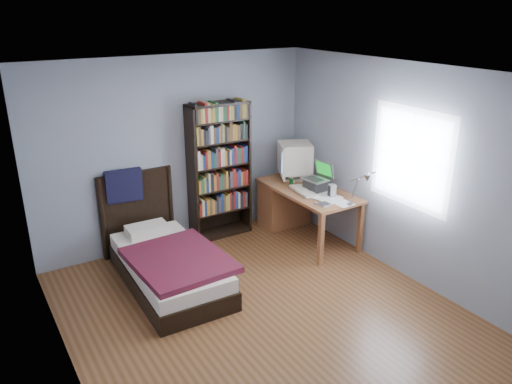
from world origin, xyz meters
The scene contains 14 objects.
room centered at (0.03, 0.00, 1.25)m, with size 4.20×4.24×2.50m.
desk centered at (1.50, 1.62, 0.41)m, with size 0.75×1.52×0.73m.
crt_monitor centered at (1.58, 1.64, 1.03)m, with size 0.63×0.58×0.53m.
laptop centered at (1.56, 1.11, 0.84)m, with size 0.34×0.34×0.39m.
desk_lamp centered at (1.48, 0.12, 1.18)m, with size 0.21×0.47×0.55m.
keyboard centered at (1.37, 1.13, 0.75)m, with size 0.19×0.48×0.03m, color beige.
speaker centered at (1.59, 0.81, 0.81)m, with size 0.08×0.08×0.17m, color gray.
soda_can centered at (1.39, 1.44, 0.78)m, with size 0.06×0.06×0.11m, color #0A3807.
mouse centered at (1.48, 1.52, 0.75)m, with size 0.06×0.10×0.03m, color silver.
phone_silver centered at (1.29, 0.91, 0.74)m, with size 0.04×0.09×0.02m, color #B7B7BC.
phone_grey centered at (1.26, 0.70, 0.74)m, with size 0.04×0.08×0.02m, color gray.
external_drive centered at (1.31, 0.62, 0.74)m, with size 0.12×0.12×0.02m, color gray.
bookshelf centered at (0.55, 1.94, 0.94)m, with size 0.84×0.30×1.88m.
bed centered at (-0.60, 1.14, 0.26)m, with size 1.03×2.01×1.16m.
Camera 1 is at (-2.43, -3.80, 3.07)m, focal length 35.00 mm.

